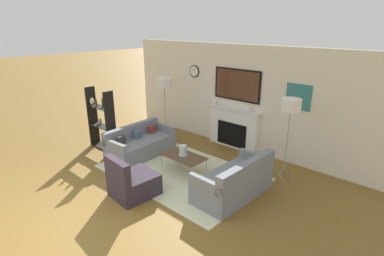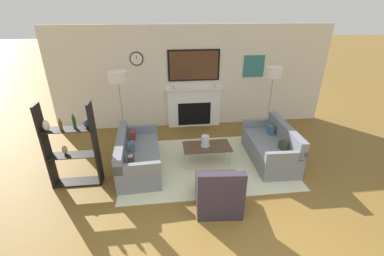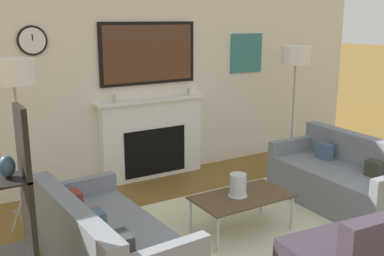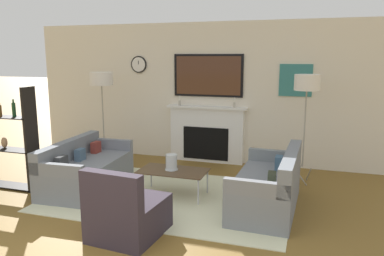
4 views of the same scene
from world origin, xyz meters
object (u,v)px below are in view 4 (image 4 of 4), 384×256
Objects in this scene: couch_left at (86,170)px; armchair at (127,214)px; couch_right at (269,188)px; hurricane_candle at (171,163)px; shelf_unit at (9,138)px; floor_lamp_left at (101,80)px; coffee_table at (173,172)px; floor_lamp_right at (307,84)px.

armchair reaches higher than couch_left.
couch_right reaches higher than hurricane_candle.
couch_left is at bearing 18.83° from shelf_unit.
couch_left is 1.05× the size of couch_right.
couch_right is 1.92× the size of armchair.
floor_lamp_left is (-3.28, 1.26, 1.32)m from couch_right.
couch_right is at bearing 5.41° from shelf_unit.
floor_lamp_left reaches higher than armchair.
floor_lamp_left reaches higher than shelf_unit.
couch_right is 1.97m from armchair.
couch_right is at bearing 42.04° from armchair.
coffee_table is at bearing 87.92° from armchair.
hurricane_candle is at bearing 89.39° from armchair.
couch_left is 3.76m from floor_lamp_right.
hurricane_candle is (-1.45, 0.08, 0.20)m from couch_right.
coffee_table is 4.32× the size of hurricane_candle.
floor_lamp_right reaches higher than couch_left.
floor_lamp_left is at bearing 147.18° from coffee_table.
floor_lamp_left is at bearing 158.98° from couch_right.
floor_lamp_left is 3.69m from floor_lamp_right.
floor_lamp_right is at bearing 72.30° from couch_right.
shelf_unit reaches higher than couch_left.
shelf_unit is (-1.10, -0.38, 0.52)m from couch_left.
hurricane_candle is at bearing 176.70° from couch_right.
floor_lamp_right is (1.87, 2.58, 1.34)m from armchair.
armchair is 3.75× the size of hurricane_candle.
floor_lamp_left is at bearing 66.96° from shelf_unit.
floor_lamp_left is (-1.83, 1.18, 1.12)m from hurricane_candle.
floor_lamp_left reaches higher than coffee_table.
floor_lamp_left is at bearing 147.29° from hurricane_candle.
shelf_unit is (-4.38, -1.64, -0.82)m from floor_lamp_right.
couch_right is 1.42m from coffee_table.
couch_left is 1.28m from shelf_unit.
floor_lamp_left is 1.00× the size of floor_lamp_right.
couch_right is at bearing -21.02° from floor_lamp_left.
shelf_unit reaches higher than armchair.
coffee_table is (0.05, 1.38, 0.09)m from armchair.
floor_lamp_right reaches higher than hurricane_candle.
shelf_unit is at bearing 159.46° from armchair.
hurricane_candle is 2.45m from floor_lamp_left.
shelf_unit reaches higher than couch_right.
hurricane_candle is at bearing -147.53° from floor_lamp_right.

